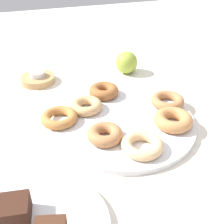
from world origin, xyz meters
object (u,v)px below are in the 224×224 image
Objects in this scene: donut_6 at (104,91)px; brownie_far at (15,210)px; donut_plate at (124,122)px; donut_3 at (173,120)px; donut_1 at (105,134)px; candle_holder at (38,79)px; donut_2 at (86,106)px; tealight at (37,74)px; apple at (127,62)px; donut_0 at (168,101)px; donut_4 at (59,118)px; donut_5 at (142,145)px.

brownie_far is (-0.34, 0.25, 0.00)m from donut_6.
donut_plate is 0.12m from donut_3.
donut_plate is 0.09m from donut_1.
donut_1 is 0.76× the size of candle_holder.
donut_1 is at bearing -175.25° from donut_2.
donut_2 is at bearing -155.41° from candle_holder.
apple is (-0.02, -0.28, 0.01)m from tealight.
donut_6 is (0.19, -0.05, 0.00)m from donut_1.
donut_plate is 0.14m from donut_0.
donut_0 is 0.99× the size of donut_4.
donut_2 is 0.24m from candle_holder.
donut_3 is 1.89× the size of brownie_far.
donut_6 is 0.79× the size of candle_holder.
donut_plate is at bearing -49.18° from donut_1.
donut_1 is 0.88× the size of donut_5.
donut_5 is (-0.16, -0.15, 0.00)m from donut_4.
donut_1 reaches higher than donut_4.
candle_holder is at bearing 23.36° from donut_5.
tealight is (0.25, 0.03, 0.00)m from donut_4.
donut_1 is 1.10× the size of apple.
donut_1 is 0.25m from brownie_far.
apple is (-0.02, -0.28, 0.03)m from candle_holder.
donut_1 is 0.90× the size of donut_4.
donut_0 is at bearing -130.07° from candle_holder.
donut_3 is 0.39m from brownie_far.
donut_1 is at bearing 130.82° from donut_plate.
tealight is (0.29, 0.18, 0.02)m from donut_plate.
donut_4 is 0.27m from brownie_far.
apple is at bearing 5.94° from donut_0.
donut_6 is at bearing 139.98° from apple.
donut_6 is (0.18, 0.11, -0.00)m from donut_3.
apple is (0.48, -0.37, 0.00)m from brownie_far.
brownie_far reaches higher than donut_3.
candle_holder reaches higher than donut_plate.
donut_2 is 1.14× the size of apple.
donut_3 is at bearing -125.51° from donut_2.
donut_4 is at bearing -173.91° from tealight.
donut_2 is 0.08m from donut_4.
donut_5 is at bearing 179.85° from donut_plate.
donut_6 is at bearing -57.69° from donut_4.
apple is (0.33, -0.17, 0.01)m from donut_1.
donut_5 is 1.82× the size of brownie_far.
candle_holder is (0.22, 0.10, -0.01)m from donut_2.
donut_6 is 0.42m from brownie_far.
donut_5 is at bearing -70.16° from brownie_far.
donut_6 reaches higher than donut_plate.
brownie_far is 0.60m from apple.
donut_2 is 0.89× the size of donut_3.
brownie_far is 1.05× the size of tealight.
candle_holder is (0.35, 0.28, -0.02)m from donut_3.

